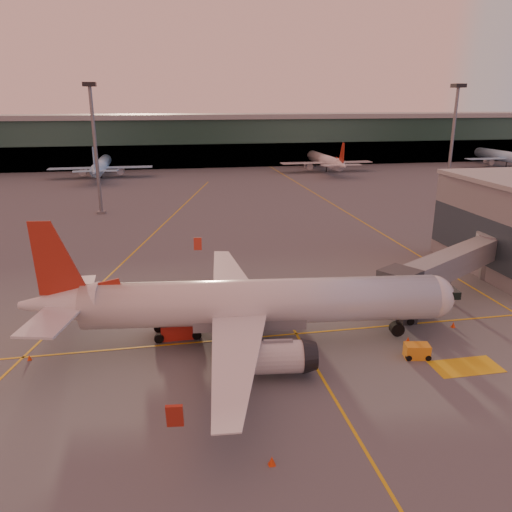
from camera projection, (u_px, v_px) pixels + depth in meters
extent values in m
plane|color=#4C4F54|center=(257.00, 363.00, 44.39)|extent=(600.00, 600.00, 0.00)
cube|color=gold|center=(247.00, 338.00, 49.07)|extent=(80.00, 0.25, 0.01)
cube|color=gold|center=(150.00, 237.00, 84.79)|extent=(31.30, 115.98, 0.01)
cube|color=gold|center=(327.00, 201.00, 115.30)|extent=(0.25, 160.00, 0.01)
cube|color=gold|center=(341.00, 409.00, 37.77)|extent=(0.25, 30.00, 0.01)
cube|color=gold|center=(466.00, 367.00, 43.82)|extent=(6.00, 3.00, 0.01)
cube|color=#19382D|center=(181.00, 142.00, 175.08)|extent=(400.00, 18.00, 16.00)
cube|color=gray|center=(180.00, 116.00, 172.44)|extent=(400.00, 20.00, 1.60)
cube|color=black|center=(183.00, 157.00, 168.31)|extent=(400.00, 1.00, 8.00)
cube|color=#2D3D47|center=(477.00, 238.00, 65.60)|extent=(0.30, 21.60, 6.00)
cylinder|color=slate|center=(96.00, 152.00, 98.95)|extent=(0.70, 0.70, 25.00)
cube|color=black|center=(89.00, 84.00, 95.14)|extent=(2.40, 2.40, 0.80)
cube|color=slate|center=(102.00, 212.00, 102.63)|extent=(1.60, 1.60, 0.50)
cylinder|color=slate|center=(451.00, 147.00, 108.48)|extent=(0.70, 0.70, 25.00)
cube|color=black|center=(459.00, 86.00, 104.66)|extent=(2.40, 2.40, 0.80)
cube|color=slate|center=(445.00, 203.00, 112.16)|extent=(1.60, 1.60, 0.50)
cylinder|color=silver|center=(262.00, 302.00, 46.97)|extent=(33.36, 7.92, 4.25)
sphere|color=silver|center=(432.00, 297.00, 48.14)|extent=(4.16, 4.16, 4.16)
cube|color=black|center=(445.00, 291.00, 48.07)|extent=(2.21, 2.96, 0.74)
cone|color=silver|center=(60.00, 304.00, 45.56)|extent=(7.67, 4.82, 4.04)
cube|color=silver|center=(52.00, 320.00, 42.10)|extent=(5.03, 7.50, 0.21)
cylinder|color=silver|center=(278.00, 357.00, 41.59)|extent=(4.72, 3.24, 2.76)
cylinder|color=black|center=(238.00, 348.00, 45.16)|extent=(2.07, 1.69, 1.91)
cylinder|color=black|center=(238.00, 342.00, 44.98)|extent=(0.38, 0.38, 1.17)
cube|color=silver|center=(75.00, 289.00, 49.01)|extent=(3.62, 6.95, 0.21)
cylinder|color=silver|center=(264.00, 298.00, 53.87)|extent=(4.72, 3.24, 2.76)
cylinder|color=black|center=(236.00, 322.00, 50.41)|extent=(2.07, 1.69, 1.91)
cylinder|color=black|center=(235.00, 317.00, 50.24)|extent=(0.38, 0.38, 1.17)
cube|color=slate|center=(249.00, 315.00, 47.30)|extent=(10.81, 4.55, 1.70)
cylinder|color=black|center=(397.00, 329.00, 48.90)|extent=(1.42, 0.99, 1.34)
cube|color=slate|center=(451.00, 263.00, 56.96)|extent=(20.17, 13.77, 2.70)
cube|color=#2D3035|center=(399.00, 284.00, 50.53)|extent=(4.68, 4.68, 3.00)
cube|color=#2D3035|center=(406.00, 310.00, 52.64)|extent=(1.60, 2.40, 2.40)
cylinder|color=black|center=(410.00, 321.00, 51.85)|extent=(0.80, 0.40, 0.80)
cylinder|color=black|center=(400.00, 313.00, 53.91)|extent=(0.80, 0.40, 0.80)
cylinder|color=slate|center=(448.00, 287.00, 57.83)|extent=(0.50, 0.50, 3.25)
cylinder|color=slate|center=(493.00, 245.00, 64.03)|extent=(4.40, 4.40, 3.00)
cylinder|color=slate|center=(490.00, 267.00, 64.91)|extent=(2.40, 2.40, 3.25)
cube|color=#B42219|center=(177.00, 329.00, 49.39)|extent=(3.29, 2.50, 1.51)
cube|color=silver|center=(173.00, 307.00, 48.61)|extent=(5.91, 2.66, 2.83)
cylinder|color=black|center=(159.00, 339.00, 47.99)|extent=(0.92, 0.37, 0.91)
cylinder|color=black|center=(197.00, 335.00, 48.71)|extent=(0.92, 0.37, 0.91)
cube|color=orange|center=(417.00, 351.00, 45.18)|extent=(2.39, 1.69, 1.31)
cylinder|color=black|center=(409.00, 358.00, 44.77)|extent=(0.59, 0.37, 0.55)
cylinder|color=black|center=(428.00, 358.00, 44.77)|extent=(0.59, 0.37, 0.55)
cube|color=black|center=(417.00, 311.00, 53.92)|extent=(3.41, 1.92, 1.08)
cube|color=orange|center=(417.00, 305.00, 53.70)|extent=(1.45, 1.63, 0.88)
cylinder|color=black|center=(410.00, 317.00, 52.99)|extent=(0.70, 0.33, 0.69)
cylinder|color=black|center=(430.00, 315.00, 53.51)|extent=(0.70, 0.33, 0.69)
cone|color=red|center=(453.00, 325.00, 51.32)|extent=(0.46, 0.46, 0.58)
cube|color=red|center=(453.00, 327.00, 51.40)|extent=(0.40, 0.40, 0.03)
cone|color=red|center=(29.00, 358.00, 44.86)|extent=(0.39, 0.39, 0.50)
cube|color=red|center=(30.00, 360.00, 44.93)|extent=(0.34, 0.34, 0.03)
cone|color=red|center=(272.00, 461.00, 31.97)|extent=(0.50, 0.50, 0.64)
cube|color=red|center=(272.00, 464.00, 32.06)|extent=(0.43, 0.43, 0.03)
cone|color=red|center=(216.00, 279.00, 64.37)|extent=(0.43, 0.43, 0.55)
cube|color=red|center=(216.00, 281.00, 64.45)|extent=(0.37, 0.37, 0.03)
cone|color=red|center=(408.00, 339.00, 48.26)|extent=(0.40, 0.40, 0.51)
cube|color=red|center=(408.00, 342.00, 48.33)|extent=(0.34, 0.34, 0.03)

